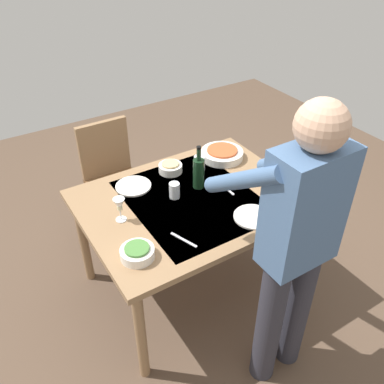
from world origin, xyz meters
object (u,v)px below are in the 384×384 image
wine_bottle (199,172)px  dinner_plate_near (133,186)px  person_server (295,242)px  water_cup_near_right (199,163)px  wine_glass_left (119,206)px  serving_bowl_pasta (222,154)px  side_bowl_bread (170,167)px  dinner_plate_far (253,217)px  water_cup_far_left (174,190)px  chair_near (111,172)px  dining_table (192,208)px  water_cup_near_left (274,187)px  side_bowl_salad (137,252)px

wine_bottle → dinner_plate_near: size_ratio=1.29×
person_server → water_cup_near_right: person_server is taller
wine_bottle → wine_glass_left: size_ratio=1.96×
serving_bowl_pasta → side_bowl_bread: 0.41m
dinner_plate_far → dinner_plate_near: bearing=-55.0°
wine_bottle → water_cup_far_left: (0.19, 0.02, -0.06)m
water_cup_near_right → chair_near: bearing=-57.7°
water_cup_near_right → dinner_plate_far: 0.60m
water_cup_far_left → side_bowl_bread: size_ratio=0.64×
chair_near → dinner_plate_far: 1.33m
dinner_plate_far → dining_table: bearing=-59.5°
dining_table → person_server: size_ratio=0.80×
person_server → side_bowl_bread: bearing=-87.5°
water_cup_near_left → side_bowl_bread: (0.43, -0.56, -0.01)m
water_cup_near_left → serving_bowl_pasta: bearing=-86.8°
wine_glass_left → side_bowl_salad: (0.05, 0.33, -0.07)m
wine_glass_left → dinner_plate_near: wine_glass_left is taller
dining_table → dinner_plate_near: dinner_plate_near is taller
wine_bottle → dinner_plate_near: wine_bottle is taller
dining_table → dinner_plate_near: (0.25, -0.31, 0.08)m
person_server → dinner_plate_near: size_ratio=7.34×
dining_table → wine_glass_left: size_ratio=8.93×
dinner_plate_far → side_bowl_bread: bearing=-76.4°
wine_bottle → dinner_plate_near: 0.43m
chair_near → side_bowl_salad: size_ratio=5.06×
chair_near → dinner_plate_near: (0.07, 0.59, 0.24)m
dining_table → dinner_plate_far: bearing=120.5°
water_cup_near_left → water_cup_far_left: water_cup_far_left is taller
water_cup_far_left → dinner_plate_near: bearing=-54.3°
water_cup_near_left → side_bowl_salad: 0.98m
person_server → water_cup_far_left: (0.17, -0.85, -0.15)m
person_server → serving_bowl_pasta: 1.15m
wine_bottle → water_cup_near_right: 0.21m
dining_table → chair_near: 0.93m
chair_near → side_bowl_bread: chair_near is taller
water_cup_near_left → water_cup_near_right: 0.54m
serving_bowl_pasta → dinner_plate_far: bearing=69.9°
person_server → water_cup_near_right: 1.05m
water_cup_near_right → dinner_plate_far: size_ratio=0.45×
wine_bottle → wine_glass_left: (0.56, 0.05, -0.01)m
chair_near → side_bowl_salad: 1.25m
water_cup_near_right → water_cup_far_left: (0.30, 0.19, -0.00)m
dining_table → water_cup_near_right: bearing=-130.6°
side_bowl_salad → serving_bowl_pasta: bearing=-148.3°
water_cup_far_left → side_bowl_bread: water_cup_far_left is taller
water_cup_near_right → serving_bowl_pasta: size_ratio=0.35×
person_server → side_bowl_salad: size_ratio=9.38×
dinner_plate_far → water_cup_near_right: bearing=-91.5°
serving_bowl_pasta → side_bowl_salad: same height
side_bowl_salad → dinner_plate_near: size_ratio=0.78×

